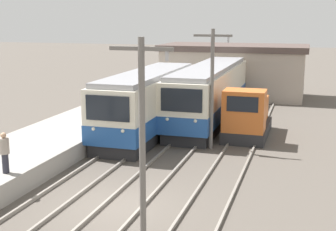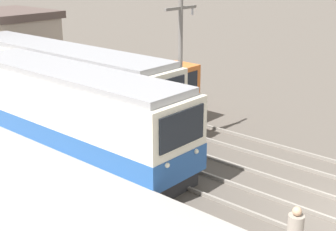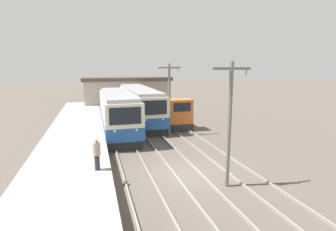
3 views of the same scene
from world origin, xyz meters
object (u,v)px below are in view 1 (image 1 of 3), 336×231
at_px(person_on_platform, 5,151).
at_px(shunting_locomotive, 247,117).
at_px(catenary_mast_near, 142,131).
at_px(catenary_mast_mid, 212,84).
at_px(commuter_train_left, 149,105).
at_px(commuter_train_center, 210,96).

bearing_deg(person_on_platform, shunting_locomotive, 56.68).
relative_size(shunting_locomotive, person_on_platform, 3.19).
height_order(catenary_mast_near, person_on_platform, catenary_mast_near).
height_order(shunting_locomotive, person_on_platform, shunting_locomotive).
relative_size(catenary_mast_near, catenary_mast_mid, 1.00).
relative_size(commuter_train_left, commuter_train_center, 0.82).
xyz_separation_m(commuter_train_left, commuter_train_center, (2.80, 4.48, 0.00)).
distance_m(commuter_train_center, catenary_mast_mid, 7.13).
relative_size(shunting_locomotive, catenary_mast_near, 0.83).
bearing_deg(person_on_platform, commuter_train_left, 79.37).
relative_size(commuter_train_center, shunting_locomotive, 2.80).
distance_m(commuter_train_center, shunting_locomotive, 4.70).
height_order(commuter_train_left, person_on_platform, commuter_train_left).
height_order(catenary_mast_near, catenary_mast_mid, same).
height_order(catenary_mast_mid, person_on_platform, catenary_mast_mid).
bearing_deg(shunting_locomotive, catenary_mast_near, -96.17).
bearing_deg(person_on_platform, commuter_train_center, 72.59).
bearing_deg(commuter_train_center, commuter_train_left, -121.99).
height_order(commuter_train_center, catenary_mast_mid, catenary_mast_mid).
bearing_deg(commuter_train_center, person_on_platform, -107.41).
height_order(commuter_train_center, shunting_locomotive, commuter_train_center).
relative_size(shunting_locomotive, catenary_mast_mid, 0.83).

